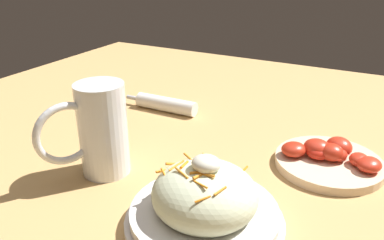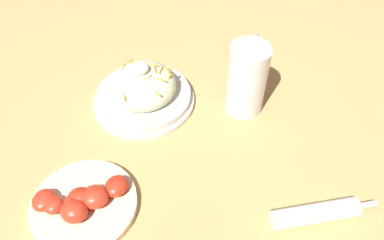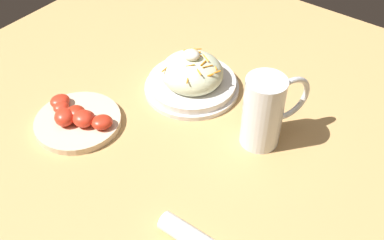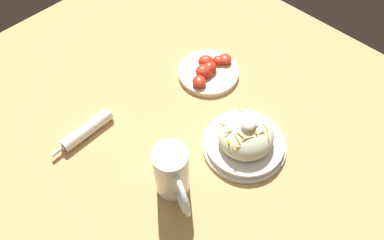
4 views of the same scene
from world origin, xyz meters
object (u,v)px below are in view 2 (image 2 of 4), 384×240
(beer_mug, at_px, (247,81))
(tomato_plate, at_px, (83,203))
(salad_plate, at_px, (143,91))
(napkin_roll, at_px, (316,213))

(beer_mug, relative_size, tomato_plate, 0.86)
(salad_plate, height_order, beer_mug, beer_mug)
(napkin_roll, relative_size, tomato_plate, 1.01)
(napkin_roll, height_order, tomato_plate, tomato_plate)
(tomato_plate, bearing_deg, salad_plate, 62.97)
(salad_plate, distance_m, beer_mug, 0.22)
(napkin_roll, bearing_deg, beer_mug, 100.08)
(salad_plate, xyz_separation_m, tomato_plate, (-0.13, -0.25, -0.02))
(napkin_roll, bearing_deg, salad_plate, 128.81)
(salad_plate, height_order, napkin_roll, salad_plate)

